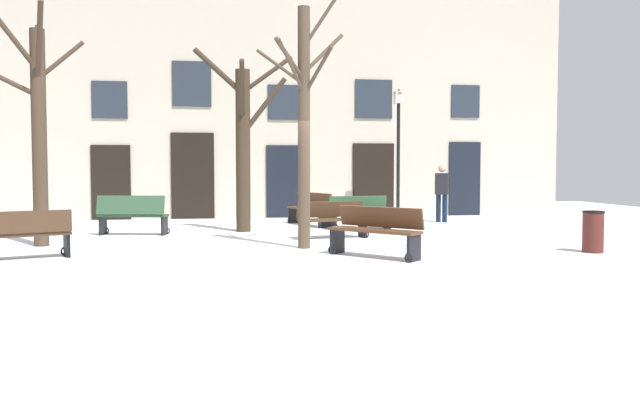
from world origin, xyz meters
TOP-DOWN VIEW (x-y plane):
  - ground_plane at (0.00, 0.00)m, footprint 28.83×28.83m
  - building_facade at (-0.01, 7.12)m, footprint 18.02×0.60m
  - tree_left_of_center at (-0.65, -0.72)m, footprint 1.80×1.51m
  - tree_center at (-1.70, 2.70)m, footprint 2.47×1.72m
  - tree_foreground at (-5.90, 0.46)m, footprint 2.17×2.52m
  - streetlamp at (2.94, 5.12)m, footprint 0.30×0.30m
  - litter_bin at (4.62, -2.19)m, footprint 0.41×0.41m
  - bench_near_lamp at (1.28, 2.90)m, footprint 1.62×0.62m
  - bench_far_corner at (0.17, 4.14)m, footprint 1.09×1.94m
  - bench_near_center_tree at (0.44, -2.15)m, footprint 1.53×1.61m
  - bench_by_litter_bin at (0.20, 0.91)m, footprint 1.65×0.76m
  - bench_facing_shops at (-4.32, 2.28)m, footprint 1.67×0.78m
  - bench_back_to_back_right at (-5.63, -1.54)m, footprint 1.59×0.98m
  - person_by_shop_door at (4.07, 4.49)m, footprint 0.44×0.36m

SIDE VIEW (x-z plane):
  - ground_plane at x=0.00m, z-range 0.00..0.00m
  - litter_bin at x=4.62m, z-range 0.00..0.78m
  - bench_by_litter_bin at x=0.20m, z-range 0.01..0.84m
  - bench_back_to_back_right at x=-5.63m, z-range 0.01..0.87m
  - bench_near_lamp at x=1.28m, z-range 0.02..0.87m
  - bench_near_center_tree at x=0.44m, z-range 0.03..0.93m
  - bench_far_corner at x=0.17m, z-range 0.03..0.93m
  - bench_facing_shops at x=-4.32m, z-range 0.01..0.95m
  - person_by_shop_door at x=4.07m, z-range 0.09..1.77m
  - tree_center at x=-1.70m, z-range -0.02..4.53m
  - streetlamp at x=2.94m, z-range 0.43..4.34m
  - tree_foreground at x=-5.90m, z-range 0.10..4.86m
  - tree_left_of_center at x=-0.65m, z-range 0.05..5.06m
  - building_facade at x=-0.01m, z-range 0.03..7.96m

